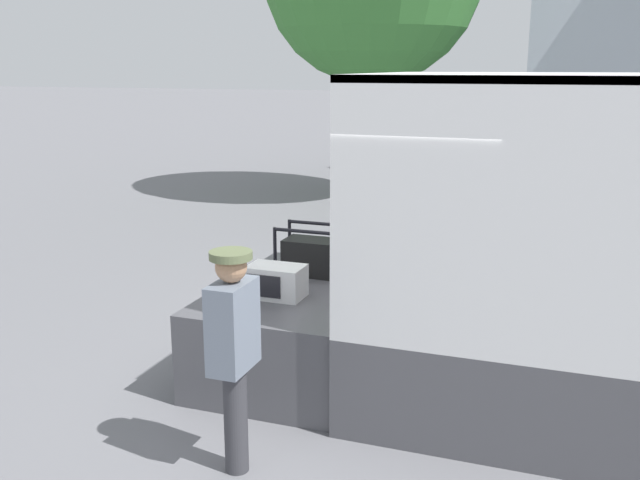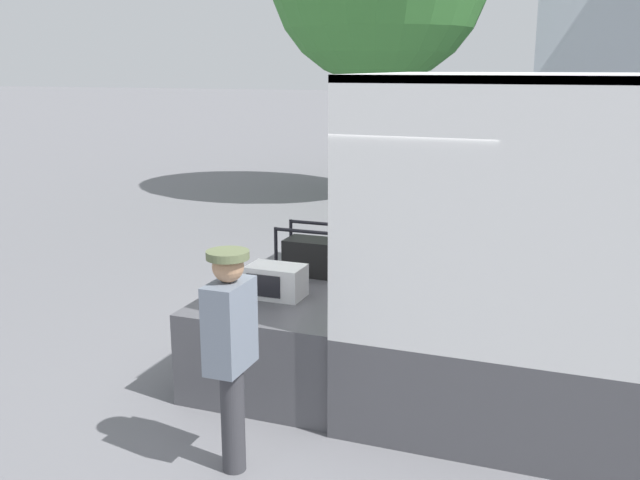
% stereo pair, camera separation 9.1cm
% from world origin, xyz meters
% --- Properties ---
extents(ground_plane, '(160.00, 160.00, 0.00)m').
position_xyz_m(ground_plane, '(0.00, 0.00, 0.00)').
color(ground_plane, slate).
extents(tailgate_deck, '(1.50, 2.34, 0.86)m').
position_xyz_m(tailgate_deck, '(-0.75, 0.00, 0.43)').
color(tailgate_deck, '#4C4C51').
rests_on(tailgate_deck, ground).
extents(microwave, '(0.53, 0.36, 0.31)m').
position_xyz_m(microwave, '(-0.83, -0.36, 1.01)').
color(microwave, white).
rests_on(microwave, tailgate_deck).
extents(portable_generator, '(0.67, 0.44, 0.52)m').
position_xyz_m(portable_generator, '(-0.77, 0.46, 1.06)').
color(portable_generator, black).
rests_on(portable_generator, tailgate_deck).
extents(worker_person, '(0.31, 0.44, 1.72)m').
position_xyz_m(worker_person, '(-0.50, -1.92, 1.06)').
color(worker_person, '#38383D').
rests_on(worker_person, ground).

